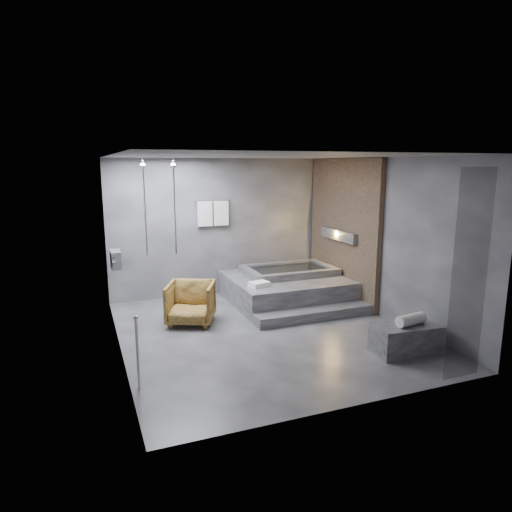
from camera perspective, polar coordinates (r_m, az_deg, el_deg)
name	(u,v)px	position (r m, az deg, el deg)	size (l,w,h in m)	color
room	(282,223)	(7.46, 3.29, 4.09)	(5.00, 5.04, 2.82)	#313134
tub_deck	(286,289)	(9.10, 3.78, -4.10)	(2.20, 2.00, 0.50)	#37373A
tub_step	(314,314)	(8.14, 7.31, -7.23)	(2.20, 0.36, 0.18)	#37373A
concrete_bench	(406,338)	(7.02, 18.22, -9.76)	(0.94, 0.52, 0.42)	#303032
driftwood_chair	(191,303)	(7.89, -8.16, -5.82)	(0.76, 0.79, 0.72)	#4B3312
rolled_towel	(411,320)	(6.91, 18.80, -7.54)	(0.17, 0.17, 0.46)	white
deck_towel	(259,284)	(8.27, 0.41, -3.54)	(0.33, 0.24, 0.09)	white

